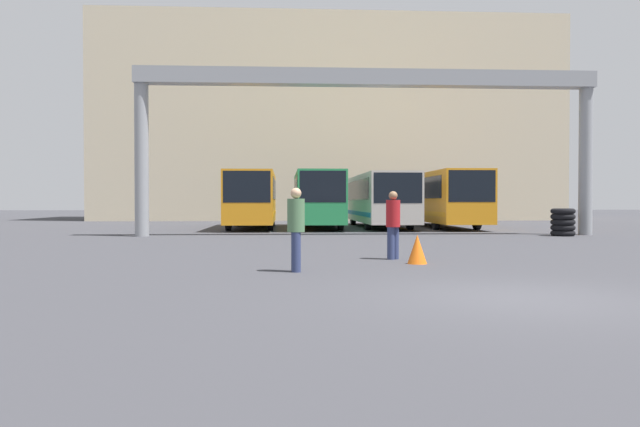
% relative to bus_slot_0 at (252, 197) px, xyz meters
% --- Properties ---
extents(ground_plane, '(200.00, 200.00, 0.00)m').
position_rel_bus_slot_0_xyz_m(ground_plane, '(5.49, -25.65, -1.77)').
color(ground_plane, '#38383D').
extents(building_backdrop, '(37.64, 12.00, 16.30)m').
position_rel_bus_slot_0_xyz_m(building_backdrop, '(5.49, 18.99, 6.38)').
color(building_backdrop, beige).
rests_on(building_backdrop, ground).
extents(overhead_gantry, '(20.26, 0.80, 7.28)m').
position_rel_bus_slot_0_xyz_m(overhead_gantry, '(5.49, -7.82, 4.09)').
color(overhead_gantry, gray).
rests_on(overhead_gantry, ground).
extents(bus_slot_0, '(2.50, 10.23, 3.08)m').
position_rel_bus_slot_0_xyz_m(bus_slot_0, '(0.00, 0.00, 0.00)').
color(bus_slot_0, orange).
rests_on(bus_slot_0, ground).
extents(bus_slot_1, '(2.47, 10.27, 3.09)m').
position_rel_bus_slot_0_xyz_m(bus_slot_1, '(3.66, 0.02, 0.01)').
color(bus_slot_1, '#268C4C').
rests_on(bus_slot_1, ground).
extents(bus_slot_2, '(2.62, 12.19, 3.01)m').
position_rel_bus_slot_0_xyz_m(bus_slot_2, '(7.31, 0.98, -0.03)').
color(bus_slot_2, beige).
rests_on(bus_slot_2, ground).
extents(bus_slot_3, '(2.57, 12.45, 3.14)m').
position_rel_bus_slot_0_xyz_m(bus_slot_3, '(10.97, 1.11, 0.04)').
color(bus_slot_3, orange).
rests_on(bus_slot_3, ground).
extents(pedestrian_near_center, '(0.37, 0.37, 1.80)m').
position_rel_bus_slot_0_xyz_m(pedestrian_near_center, '(2.04, -21.77, -0.82)').
color(pedestrian_near_center, navy).
rests_on(pedestrian_near_center, ground).
extents(pedestrian_near_right, '(0.37, 0.37, 1.77)m').
position_rel_bus_slot_0_xyz_m(pedestrian_near_right, '(4.62, -19.05, -0.83)').
color(pedestrian_near_right, navy).
rests_on(pedestrian_near_right, ground).
extents(traffic_cone, '(0.47, 0.47, 0.71)m').
position_rel_bus_slot_0_xyz_m(traffic_cone, '(5.00, -20.24, -1.42)').
color(traffic_cone, orange).
rests_on(traffic_cone, ground).
extents(tire_stack, '(1.04, 1.04, 1.20)m').
position_rel_bus_slot_0_xyz_m(tire_stack, '(13.95, -8.57, -1.17)').
color(tire_stack, black).
rests_on(tire_stack, ground).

